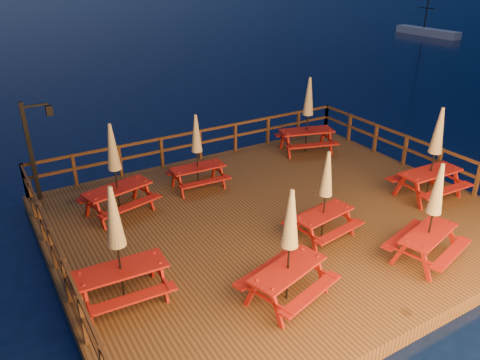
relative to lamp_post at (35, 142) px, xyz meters
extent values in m
plane|color=black|center=(5.39, -4.55, -2.20)|extent=(500.00, 500.00, 0.00)
cube|color=#432815|center=(5.39, -4.55, -2.00)|extent=(12.00, 10.00, 0.40)
cylinder|color=#3A2312|center=(-0.21, 0.05, -2.50)|extent=(0.24, 0.24, 1.40)
cylinder|color=#3A2312|center=(5.39, -9.15, -2.50)|extent=(0.24, 0.24, 1.40)
cylinder|color=#3A2312|center=(5.39, 0.05, -2.50)|extent=(0.24, 0.24, 1.40)
cylinder|color=#3A2312|center=(10.99, 0.05, -2.50)|extent=(0.24, 0.24, 1.40)
cube|color=#3A2312|center=(5.39, 0.30, -0.75)|extent=(11.70, 0.06, 0.09)
cube|color=#3A2312|center=(5.39, 0.30, -1.19)|extent=(11.70, 0.06, 0.09)
cube|color=#3A2312|center=(0.71, 0.30, -1.25)|extent=(0.10, 0.10, 1.10)
cube|color=#3A2312|center=(5.39, 0.30, -1.25)|extent=(0.10, 0.10, 1.10)
cube|color=#3A2312|center=(10.07, 0.30, -1.25)|extent=(0.10, 0.10, 1.10)
cube|color=#3A2312|center=(-0.46, -4.55, -0.75)|extent=(0.06, 9.70, 0.09)
cube|color=#3A2312|center=(-0.46, -4.55, -1.19)|extent=(0.06, 9.70, 0.09)
cube|color=#3A2312|center=(-0.46, -4.55, -1.25)|extent=(0.10, 0.10, 1.10)
cube|color=#3A2312|center=(-0.46, -0.67, -1.25)|extent=(0.10, 0.10, 1.10)
cube|color=#3A2312|center=(11.24, -4.55, -0.75)|extent=(0.06, 9.70, 0.09)
cube|color=#3A2312|center=(11.24, -4.55, -1.19)|extent=(0.06, 9.70, 0.09)
cube|color=#3A2312|center=(11.24, -4.55, -1.25)|extent=(0.10, 0.10, 1.10)
cube|color=#3A2312|center=(11.24, -0.67, -1.25)|extent=(0.10, 0.10, 1.10)
cube|color=black|center=(-0.16, 0.00, -0.30)|extent=(0.12, 0.12, 3.00)
cube|color=black|center=(0.19, 0.00, 1.05)|extent=(0.70, 0.06, 0.06)
cube|color=black|center=(0.54, 0.00, 0.85)|extent=(0.18, 0.18, 0.28)
sphere|color=#F8B163|center=(0.54, 0.00, 0.85)|extent=(0.14, 0.14, 0.14)
cube|color=silver|center=(38.92, 17.60, -1.95)|extent=(1.27, 6.81, 0.87)
cylinder|color=black|center=(38.92, 18.09, 0.33)|extent=(0.10, 1.75, 0.08)
cube|color=maroon|center=(5.75, -6.02, -1.10)|extent=(1.75, 0.90, 0.05)
cube|color=maroon|center=(5.67, -5.47, -1.38)|extent=(1.69, 0.51, 0.05)
cube|color=maroon|center=(5.84, -6.57, -1.38)|extent=(1.69, 0.51, 0.05)
cube|color=maroon|center=(5.02, -5.83, -1.45)|extent=(0.07, 0.10, 0.70)
cube|color=maroon|center=(5.11, -6.43, -1.45)|extent=(0.07, 0.10, 0.70)
cube|color=maroon|center=(6.40, -5.61, -1.45)|extent=(0.07, 0.10, 0.70)
cube|color=maroon|center=(6.49, -6.22, -1.45)|extent=(0.07, 0.10, 0.70)
cylinder|color=black|center=(5.75, -6.02, -0.63)|extent=(0.04, 0.04, 2.33)
cone|color=#9A8E5F|center=(5.75, -6.02, 0.02)|extent=(0.33, 0.33, 1.16)
sphere|color=black|center=(5.75, -6.02, 0.56)|extent=(0.07, 0.07, 0.07)
cube|color=maroon|center=(9.98, -5.89, -0.98)|extent=(1.98, 0.84, 0.05)
cube|color=maroon|center=(10.01, -5.24, -1.31)|extent=(1.97, 0.38, 0.05)
cube|color=maroon|center=(9.96, -6.54, -1.31)|extent=(1.97, 0.38, 0.05)
cube|color=maroon|center=(9.18, -5.50, -1.39)|extent=(0.07, 0.11, 0.81)
cube|color=maroon|center=(9.15, -6.21, -1.39)|extent=(0.07, 0.11, 0.81)
cube|color=maroon|center=(10.81, -5.56, -1.39)|extent=(0.07, 0.11, 0.81)
cube|color=maroon|center=(10.78, -6.28, -1.39)|extent=(0.07, 0.11, 0.81)
cylinder|color=black|center=(9.98, -5.89, -0.44)|extent=(0.05, 0.05, 2.72)
cone|color=#9A8E5F|center=(9.98, -5.89, 0.32)|extent=(0.39, 0.39, 1.36)
sphere|color=black|center=(9.98, -5.89, 0.95)|extent=(0.08, 0.08, 0.08)
cube|color=maroon|center=(4.29, -1.76, -1.10)|extent=(1.70, 0.73, 0.05)
cube|color=maroon|center=(4.32, -1.20, -1.38)|extent=(1.69, 0.34, 0.05)
cube|color=maroon|center=(4.26, -2.32, -1.38)|extent=(1.69, 0.34, 0.05)
cube|color=maroon|center=(3.61, -1.42, -1.45)|extent=(0.06, 0.10, 0.70)
cube|color=maroon|center=(3.58, -2.03, -1.45)|extent=(0.06, 0.10, 0.70)
cube|color=maroon|center=(5.00, -1.49, -1.45)|extent=(0.06, 0.10, 0.70)
cube|color=maroon|center=(4.97, -2.10, -1.45)|extent=(0.06, 0.10, 0.70)
cylinder|color=black|center=(4.29, -1.76, -0.63)|extent=(0.04, 0.04, 2.33)
cone|color=#9A8E5F|center=(4.29, -1.76, 0.02)|extent=(0.33, 0.33, 1.16)
sphere|color=black|center=(4.29, -1.76, 0.56)|extent=(0.07, 0.07, 0.07)
cube|color=maroon|center=(1.65, -2.08, -1.02)|extent=(1.98, 1.14, 0.05)
cube|color=maroon|center=(1.50, -1.48, -1.33)|extent=(1.88, 0.72, 0.05)
cube|color=maroon|center=(1.79, -2.69, -1.33)|extent=(1.88, 0.72, 0.05)
cube|color=maroon|center=(0.81, -1.93, -1.41)|extent=(0.08, 0.12, 0.78)
cube|color=maroon|center=(0.97, -2.60, -1.41)|extent=(0.08, 0.12, 0.78)
cube|color=maroon|center=(2.32, -1.57, -1.41)|extent=(0.08, 0.12, 0.78)
cube|color=maroon|center=(2.48, -2.23, -1.41)|extent=(0.08, 0.12, 0.78)
cylinder|color=black|center=(1.65, -2.08, -0.50)|extent=(0.05, 0.05, 2.59)
cone|color=#9A8E5F|center=(1.65, -2.08, 0.22)|extent=(0.37, 0.37, 1.29)
sphere|color=black|center=(1.65, -2.08, 0.83)|extent=(0.07, 0.07, 0.07)
cube|color=maroon|center=(7.22, -8.07, -1.06)|extent=(1.87, 1.11, 0.05)
cube|color=maroon|center=(7.07, -7.51, -1.36)|extent=(1.77, 0.71, 0.05)
cube|color=maroon|center=(7.37, -8.64, -1.36)|extent=(1.77, 0.71, 0.05)
cube|color=maroon|center=(6.43, -7.95, -1.43)|extent=(0.08, 0.11, 0.73)
cube|color=maroon|center=(6.60, -8.57, -1.43)|extent=(0.08, 0.11, 0.73)
cube|color=maroon|center=(7.84, -7.57, -1.43)|extent=(0.08, 0.11, 0.73)
cube|color=maroon|center=(8.01, -8.19, -1.43)|extent=(0.08, 0.11, 0.73)
cylinder|color=black|center=(7.22, -8.07, -0.58)|extent=(0.04, 0.04, 2.44)
cone|color=#9A8E5F|center=(7.22, -8.07, 0.11)|extent=(0.35, 0.35, 1.22)
sphere|color=black|center=(7.22, -8.07, 0.67)|extent=(0.07, 0.07, 0.07)
cube|color=maroon|center=(9.09, -1.10, -0.98)|extent=(2.09, 1.30, 0.05)
cube|color=maroon|center=(9.28, -0.48, -1.31)|extent=(1.95, 0.86, 0.05)
cube|color=maroon|center=(8.90, -1.72, -1.31)|extent=(1.95, 0.86, 0.05)
cube|color=maroon|center=(8.42, -0.52, -1.39)|extent=(0.09, 0.12, 0.81)
cube|color=maroon|center=(8.21, -1.20, -1.39)|extent=(0.09, 0.12, 0.81)
cube|color=maroon|center=(9.97, -0.99, -1.39)|extent=(0.09, 0.12, 0.81)
cube|color=maroon|center=(9.76, -1.68, -1.39)|extent=(0.09, 0.12, 0.81)
cylinder|color=black|center=(9.09, -1.10, -0.44)|extent=(0.05, 0.05, 2.71)
cone|color=#9A8E5F|center=(9.09, -1.10, 0.32)|extent=(0.39, 0.39, 1.36)
sphere|color=black|center=(9.09, -1.10, 0.95)|extent=(0.08, 0.08, 0.08)
cube|color=maroon|center=(3.53, -7.53, -1.04)|extent=(1.94, 1.17, 0.05)
cube|color=maroon|center=(3.36, -6.94, -1.34)|extent=(1.82, 0.76, 0.05)
cube|color=maroon|center=(3.69, -8.11, -1.34)|extent=(1.82, 0.76, 0.05)
cube|color=maroon|center=(2.71, -7.41, -1.42)|extent=(0.09, 0.11, 0.76)
cube|color=maroon|center=(2.89, -8.05, -1.42)|extent=(0.09, 0.11, 0.76)
cube|color=maroon|center=(4.16, -7.00, -1.42)|extent=(0.09, 0.11, 0.76)
cube|color=maroon|center=(4.35, -7.64, -1.42)|extent=(0.09, 0.11, 0.76)
cylinder|color=black|center=(3.53, -7.53, -0.53)|extent=(0.04, 0.04, 2.52)
cone|color=#9A8E5F|center=(3.53, -7.53, 0.17)|extent=(0.36, 0.36, 1.26)
sphere|color=black|center=(3.53, -7.53, 0.76)|extent=(0.07, 0.07, 0.07)
cube|color=maroon|center=(0.54, -5.79, -1.01)|extent=(1.91, 0.83, 0.05)
cube|color=maroon|center=(0.57, -5.16, -1.33)|extent=(1.89, 0.39, 0.05)
cube|color=maroon|center=(0.51, -6.41, -1.33)|extent=(1.89, 0.39, 0.05)
cube|color=maroon|center=(-0.22, -5.40, -1.40)|extent=(0.07, 0.11, 0.78)
cube|color=maroon|center=(-0.26, -6.09, -1.40)|extent=(0.07, 0.11, 0.78)
cube|color=maroon|center=(1.34, -5.49, -1.40)|extent=(0.07, 0.11, 0.78)
cube|color=maroon|center=(1.30, -6.17, -1.40)|extent=(0.07, 0.11, 0.78)
cylinder|color=black|center=(0.54, -5.79, -0.49)|extent=(0.05, 0.05, 2.61)
cone|color=#9A8E5F|center=(0.54, -5.79, 0.24)|extent=(0.38, 0.38, 1.30)
sphere|color=black|center=(0.54, -5.79, 0.85)|extent=(0.07, 0.07, 0.07)
camera|label=1|loc=(-1.41, -13.82, 4.80)|focal=35.00mm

